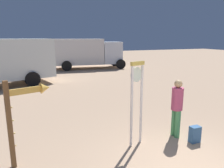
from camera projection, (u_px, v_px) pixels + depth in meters
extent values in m
cylinder|color=white|center=(132.00, 107.00, 5.71)|extent=(0.07, 0.07, 2.23)
cylinder|color=white|center=(141.00, 105.00, 5.94)|extent=(0.07, 0.07, 2.23)
cube|color=#EFC852|center=(138.00, 63.00, 5.58)|extent=(0.46, 0.21, 0.10)
cylinder|color=silver|center=(136.00, 75.00, 5.66)|extent=(0.39, 0.16, 0.40)
cube|color=black|center=(136.00, 74.00, 5.68)|extent=(0.07, 0.03, 0.09)
cube|color=black|center=(136.00, 74.00, 5.68)|extent=(0.09, 0.04, 0.15)
cube|color=brown|center=(10.00, 126.00, 4.77)|extent=(0.12, 0.12, 2.05)
cube|color=#FABF4C|center=(26.00, 91.00, 4.85)|extent=(0.70, 0.25, 0.14)
cone|color=#FABF4C|center=(45.00, 88.00, 5.13)|extent=(0.28, 0.30, 0.25)
sphere|color=#FDE194|center=(16.00, 146.00, 4.93)|extent=(0.04, 0.04, 0.04)
sphere|color=#FCEB8C|center=(14.00, 133.00, 4.86)|extent=(0.04, 0.04, 0.04)
sphere|color=#F2E687|center=(13.00, 121.00, 4.80)|extent=(0.04, 0.04, 0.04)
sphere|color=#FDE08E|center=(12.00, 107.00, 4.73)|extent=(0.04, 0.04, 0.04)
sphere|color=#F2F281|center=(10.00, 94.00, 4.66)|extent=(0.04, 0.04, 0.04)
cylinder|color=#489558|center=(174.00, 122.00, 6.53)|extent=(0.16, 0.16, 0.85)
cylinder|color=#489558|center=(178.00, 124.00, 6.38)|extent=(0.16, 0.16, 0.85)
cylinder|color=#B64468|center=(177.00, 99.00, 6.29)|extent=(0.33, 0.33, 0.67)
sphere|color=tan|center=(178.00, 84.00, 6.19)|extent=(0.23, 0.23, 0.23)
cube|color=#3A6695|center=(195.00, 134.00, 6.11)|extent=(0.30, 0.20, 0.48)
cube|color=teal|center=(192.00, 135.00, 6.24)|extent=(0.21, 0.04, 0.21)
cube|color=white|center=(15.00, 59.00, 13.30)|extent=(4.71, 3.30, 2.40)
cylinder|color=black|center=(22.00, 74.00, 14.82)|extent=(0.93, 0.47, 0.90)
cylinder|color=black|center=(33.00, 79.00, 13.00)|extent=(0.93, 0.47, 0.90)
cube|color=silver|center=(76.00, 52.00, 20.10)|extent=(5.17, 2.91, 2.34)
cube|color=silver|center=(111.00, 52.00, 20.95)|extent=(2.03, 2.37, 2.06)
cube|color=black|center=(120.00, 48.00, 21.08)|extent=(0.27, 1.80, 0.90)
cylinder|color=black|center=(121.00, 64.00, 20.24)|extent=(0.93, 0.37, 0.90)
cylinder|color=black|center=(114.00, 62.00, 22.42)|extent=(0.93, 0.37, 0.90)
cylinder|color=black|center=(67.00, 66.00, 19.02)|extent=(0.93, 0.37, 0.90)
cylinder|color=black|center=(66.00, 63.00, 21.20)|extent=(0.93, 0.37, 0.90)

